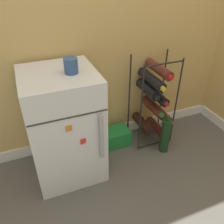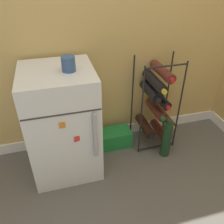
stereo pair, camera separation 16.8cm
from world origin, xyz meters
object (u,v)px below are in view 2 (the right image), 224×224
wine_rack (156,103)px  soda_box (115,138)px  mini_fridge (63,123)px  fridge_top_cup (68,64)px  loose_bottle_floor (166,139)px

wine_rack → soda_box: (-0.33, 0.05, -0.31)m
mini_fridge → soda_box: mini_fridge is taller
wine_rack → soda_box: 0.46m
soda_box → fridge_top_cup: bearing=-154.2°
mini_fridge → fridge_top_cup: (0.08, -0.03, 0.44)m
loose_bottle_floor → soda_box: bearing=147.6°
soda_box → loose_bottle_floor: size_ratio=0.78×
soda_box → loose_bottle_floor: (0.36, -0.23, 0.08)m
wine_rack → fridge_top_cup: (-0.66, -0.12, 0.45)m
fridge_top_cup → loose_bottle_floor: fridge_top_cup is taller
fridge_top_cup → mini_fridge: bearing=156.6°
soda_box → fridge_top_cup: fridge_top_cup is taller
loose_bottle_floor → mini_fridge: bearing=172.6°
fridge_top_cup → loose_bottle_floor: bearing=-5.5°
wine_rack → loose_bottle_floor: size_ratio=2.22×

